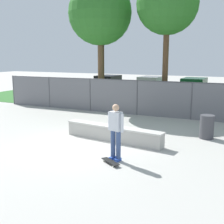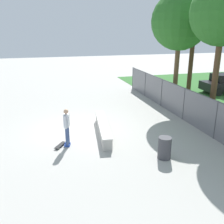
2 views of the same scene
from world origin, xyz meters
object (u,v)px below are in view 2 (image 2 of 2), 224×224
object	(u,v)px
concrete_ledge	(103,128)
skateboarder	(67,126)
tree_mid	(223,13)
trash_bin	(165,148)
tree_near_left	(196,9)
skateboard	(60,145)
tree_near_right	(180,22)

from	to	relation	value
concrete_ledge	skateboarder	xyz separation A→B (m)	(0.98, -1.95, 0.71)
tree_mid	trash_bin	bearing A→B (deg)	-56.24
tree_near_left	trash_bin	bearing A→B (deg)	-37.16
tree_mid	skateboarder	bearing A→B (deg)	-85.97
concrete_ledge	skateboarder	size ratio (longest dim) A/B	2.31
skateboard	tree_near_left	world-z (taller)	tree_near_left
concrete_ledge	skateboard	bearing A→B (deg)	-67.31
tree_near_right	trash_bin	size ratio (longest dim) A/B	8.01
skateboard	tree_near_right	xyz separation A→B (m)	(-4.58, 8.41, 5.67)
skateboarder	skateboard	world-z (taller)	skateboarder
skateboarder	tree_near_left	bearing A→B (deg)	118.76
concrete_ledge	tree_mid	bearing A→B (deg)	86.29
concrete_ledge	tree_near_left	bearing A→B (deg)	119.29
skateboard	tree_near_left	distance (m)	12.97
skateboard	tree_near_right	size ratio (longest dim) A/B	0.10
tree_near_right	trash_bin	bearing A→B (deg)	-31.42
skateboarder	tree_mid	size ratio (longest dim) A/B	0.23
tree_mid	trash_bin	world-z (taller)	tree_mid
skateboard	tree_near_right	world-z (taller)	tree_near_right
tree_near_right	trash_bin	distance (m)	9.66
tree_near_right	skateboarder	bearing A→B (deg)	-60.31
skateboard	tree_near_right	bearing A→B (deg)	118.57
concrete_ledge	skateboarder	bearing A→B (deg)	-63.39
tree_near_left	tree_mid	world-z (taller)	tree_near_left
skateboard	trash_bin	xyz separation A→B (m)	(2.33, 4.19, 0.41)
skateboard	trash_bin	bearing A→B (deg)	60.97
skateboarder	trash_bin	world-z (taller)	skateboarder
skateboard	tree_mid	distance (m)	10.40
skateboard	tree_near_right	distance (m)	11.13
concrete_ledge	tree_near_right	bearing A→B (deg)	120.64
skateboarder	tree_mid	world-z (taller)	tree_mid
tree_mid	skateboard	bearing A→B (deg)	-86.22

